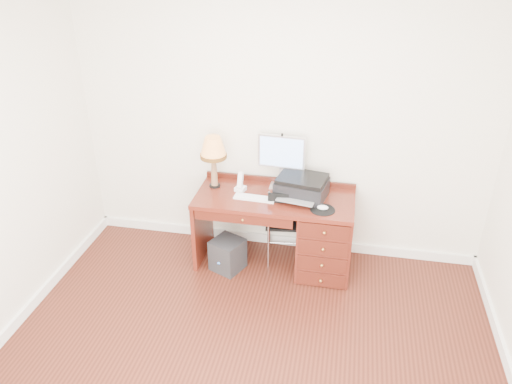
% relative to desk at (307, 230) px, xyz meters
% --- Properties ---
extents(ground, '(4.00, 4.00, 0.00)m').
position_rel_desk_xyz_m(ground, '(-0.32, -1.40, -0.41)').
color(ground, '#36130C').
rests_on(ground, ground).
extents(room_shell, '(4.00, 4.00, 4.00)m').
position_rel_desk_xyz_m(room_shell, '(-0.32, -0.77, -0.36)').
color(room_shell, white).
rests_on(room_shell, ground).
extents(desk, '(1.50, 0.67, 0.75)m').
position_rel_desk_xyz_m(desk, '(0.00, 0.00, 0.00)').
color(desk, '#5E1E13').
rests_on(desk, ground).
extents(monitor, '(0.46, 0.16, 0.52)m').
position_rel_desk_xyz_m(monitor, '(-0.30, 0.24, 0.67)').
color(monitor, silver).
rests_on(monitor, desk).
extents(keyboard, '(0.40, 0.13, 0.01)m').
position_rel_desk_xyz_m(keyboard, '(-0.50, -0.08, 0.34)').
color(keyboard, white).
rests_on(keyboard, desk).
extents(mouse_pad, '(0.23, 0.23, 0.05)m').
position_rel_desk_xyz_m(mouse_pad, '(0.14, -0.16, 0.35)').
color(mouse_pad, black).
rests_on(mouse_pad, desk).
extents(printer, '(0.51, 0.43, 0.20)m').
position_rel_desk_xyz_m(printer, '(-0.08, 0.06, 0.44)').
color(printer, black).
rests_on(printer, desk).
extents(leg_lamp, '(0.25, 0.25, 0.52)m').
position_rel_desk_xyz_m(leg_lamp, '(-0.93, 0.09, 0.72)').
color(leg_lamp, black).
rests_on(leg_lamp, desk).
extents(phone, '(0.11, 0.11, 0.20)m').
position_rel_desk_xyz_m(phone, '(-0.67, 0.06, 0.39)').
color(phone, white).
rests_on(phone, desk).
extents(pen_cup, '(0.07, 0.07, 0.09)m').
position_rel_desk_xyz_m(pen_cup, '(-0.30, 0.15, 0.38)').
color(pen_cup, black).
rests_on(pen_cup, desk).
extents(chair, '(0.44, 0.45, 0.84)m').
position_rel_desk_xyz_m(chair, '(-0.22, 0.03, 0.10)').
color(chair, black).
rests_on(chair, ground).
extents(equipment_box, '(0.37, 0.37, 0.32)m').
position_rel_desk_xyz_m(equipment_box, '(-0.75, -0.19, -0.25)').
color(equipment_box, black).
rests_on(equipment_box, ground).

